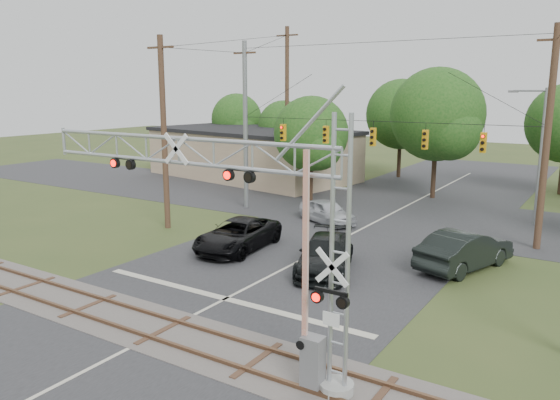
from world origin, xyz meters
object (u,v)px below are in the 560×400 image
Objects in this scene: pickup_black at (238,235)px; commercial_building at (252,153)px; sedan_silver at (327,212)px; traffic_signal_span at (388,134)px; car_dark at (325,254)px; crossing_gantry at (234,211)px; streetlight at (538,149)px.

commercial_building is (-13.34, 20.00, 1.51)m from pickup_black.
commercial_building is (-14.60, 12.34, 1.57)m from sedan_silver.
traffic_signal_span is 3.35× the size of pickup_black.
sedan_silver is (-4.24, 8.24, -0.06)m from car_dark.
streetlight reaches higher than crossing_gantry.
crossing_gantry is at bearing -82.16° from traffic_signal_span.
car_dark is (-1.73, 9.12, -4.00)m from crossing_gantry.
sedan_silver is at bearing 97.64° from car_dark.
traffic_signal_span is at bearing -47.72° from sedan_silver.
traffic_signal_span reaches higher than pickup_black.
pickup_black is (-4.70, -8.66, -4.91)m from traffic_signal_span.
traffic_signal_span reaches higher than sedan_silver.
crossing_gantry is 0.61× the size of traffic_signal_span.
commercial_building is at bearing 117.93° from pickup_black.
pickup_black is 7.76m from sedan_silver.
streetlight is at bearing 78.37° from crossing_gantry.
traffic_signal_span is at bearing 97.84° from crossing_gantry.
pickup_black is at bearing -118.49° from traffic_signal_span.
car_dark is at bearing -126.70° from sedan_silver.
crossing_gantry is 10.11m from car_dark.
pickup_black is 1.32× the size of sedan_silver.
sedan_silver is (-5.97, 17.36, -4.06)m from crossing_gantry.
crossing_gantry is 36.22m from commercial_building.
streetlight is (12.18, 14.35, 3.89)m from pickup_black.
streetlight is at bearing 43.90° from pickup_black.
traffic_signal_span is at bearing -142.72° from streetlight.
crossing_gantry reaches higher than car_dark.
crossing_gantry is 24.57m from streetlight.
traffic_signal_span reaches higher than streetlight.
traffic_signal_span is at bearing -22.39° from commercial_building.
sedan_silver is 0.21× the size of commercial_building.
pickup_black is 19.22m from streetlight.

